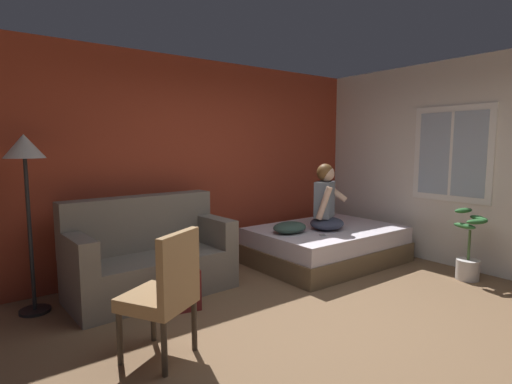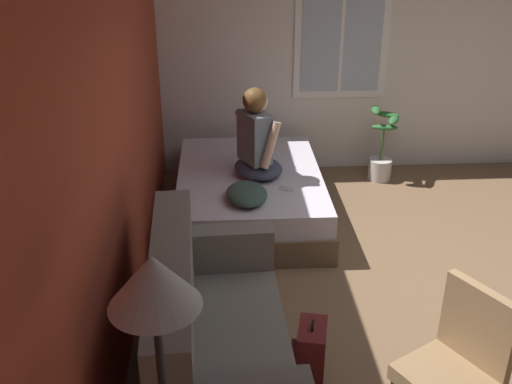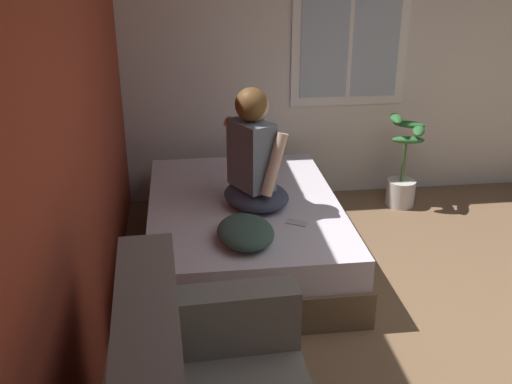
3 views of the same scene
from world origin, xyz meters
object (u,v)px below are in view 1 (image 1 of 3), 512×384
at_px(side_chair, 165,291).
at_px(bed, 326,245).
at_px(potted_plant, 468,255).
at_px(throw_pillow, 290,227).
at_px(cell_phone, 323,235).
at_px(couch, 150,257).
at_px(person_seated, 326,203).
at_px(floor_lamp, 25,164).
at_px(backpack, 184,290).

bearing_deg(side_chair, bed, 20.01).
bearing_deg(side_chair, potted_plant, -7.87).
bearing_deg(throw_pillow, cell_phone, -60.13).
distance_m(bed, cell_phone, 0.57).
relative_size(couch, potted_plant, 2.04).
bearing_deg(couch, side_chair, -107.62).
bearing_deg(throw_pillow, couch, 170.41).
height_order(couch, person_seated, person_seated).
distance_m(person_seated, potted_plant, 1.80).
distance_m(couch, floor_lamp, 1.52).
xyz_separation_m(bed, person_seated, (-0.09, -0.07, 0.60)).
bearing_deg(person_seated, potted_plant, -58.38).
relative_size(couch, backpack, 3.79).
bearing_deg(cell_phone, person_seated, 69.50).
distance_m(couch, potted_plant, 3.71).
height_order(bed, side_chair, side_chair).
distance_m(throw_pillow, floor_lamp, 3.02).
height_order(side_chair, floor_lamp, floor_lamp).
bearing_deg(floor_lamp, bed, -8.52).
xyz_separation_m(throw_pillow, potted_plant, (1.43, -1.58, -0.25)).
relative_size(person_seated, floor_lamp, 0.51).
relative_size(cell_phone, floor_lamp, 0.08).
distance_m(bed, potted_plant, 1.73).
height_order(couch, floor_lamp, floor_lamp).
bearing_deg(backpack, couch, 97.50).
bearing_deg(bed, potted_plant, -62.01).
relative_size(throw_pillow, floor_lamp, 0.28).
relative_size(backpack, floor_lamp, 0.27).
bearing_deg(couch, person_seated, -10.32).
height_order(throw_pillow, potted_plant, potted_plant).
bearing_deg(bed, backpack, -172.98).
relative_size(throw_pillow, cell_phone, 3.33).
bearing_deg(side_chair, couch, 72.38).
height_order(person_seated, potted_plant, person_seated).
distance_m(bed, backpack, 2.32).
xyz_separation_m(backpack, potted_plant, (3.11, -1.25, 0.11)).
height_order(cell_phone, potted_plant, potted_plant).
bearing_deg(person_seated, backpack, -174.40).
bearing_deg(potted_plant, bed, 117.99).
xyz_separation_m(side_chair, person_seated, (2.73, 0.96, 0.30)).
height_order(throw_pillow, floor_lamp, floor_lamp).
bearing_deg(side_chair, person_seated, 19.38).
bearing_deg(potted_plant, floor_lamp, 154.46).
relative_size(bed, person_seated, 2.29).
distance_m(bed, person_seated, 0.61).
bearing_deg(person_seated, couch, 169.68).
relative_size(side_chair, throw_pillow, 2.04).
bearing_deg(person_seated, bed, 36.95).
bearing_deg(bed, couch, 171.60).
xyz_separation_m(bed, cell_phone, (-0.41, -0.32, 0.25)).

